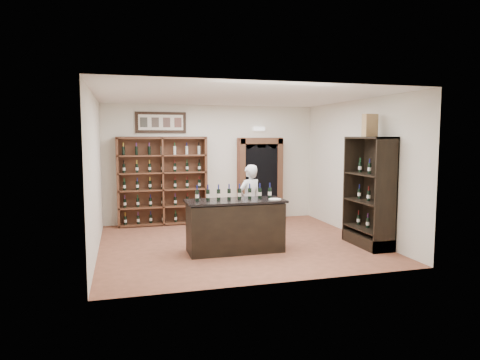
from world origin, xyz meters
name	(u,v)px	position (x,y,z in m)	size (l,w,h in m)	color
floor	(237,243)	(0.00, 0.00, 0.00)	(5.50, 5.50, 0.00)	#93523B
ceiling	(237,97)	(0.00, 0.00, 3.00)	(5.50, 5.50, 0.00)	white
wall_back	(212,164)	(0.00, 2.50, 1.50)	(5.50, 0.04, 3.00)	silver
wall_left	(95,174)	(-2.75, 0.00, 1.50)	(0.04, 5.00, 3.00)	silver
wall_right	(357,168)	(2.75, 0.00, 1.50)	(0.04, 5.00, 3.00)	silver
wine_shelf	(162,181)	(-1.30, 2.33, 1.10)	(2.20, 0.38, 2.20)	brown
framed_picture	(161,122)	(-1.30, 2.47, 2.55)	(1.25, 0.04, 0.52)	black
arched_doorway	(260,177)	(1.25, 2.33, 1.14)	(1.17, 0.35, 2.17)	black
emergency_light	(259,129)	(1.25, 2.42, 2.40)	(0.30, 0.10, 0.10)	white
tasting_counter	(235,226)	(-0.20, -0.60, 0.49)	(1.88, 0.78, 1.00)	black
counter_bottle_0	(197,195)	(-0.92, -0.54, 1.11)	(0.07, 0.07, 0.30)	black
counter_bottle_1	(208,195)	(-0.71, -0.54, 1.11)	(0.07, 0.07, 0.30)	black
counter_bottle_2	(219,194)	(-0.51, -0.54, 1.11)	(0.07, 0.07, 0.30)	black
counter_bottle_3	(229,194)	(-0.30, -0.54, 1.11)	(0.07, 0.07, 0.30)	black
counter_bottle_4	(239,194)	(-0.10, -0.54, 1.11)	(0.07, 0.07, 0.30)	black
counter_bottle_5	(250,193)	(0.11, -0.54, 1.11)	(0.07, 0.07, 0.30)	black
counter_bottle_6	(260,193)	(0.31, -0.54, 1.11)	(0.07, 0.07, 0.30)	black
counter_bottle_7	(270,193)	(0.52, -0.54, 1.11)	(0.07, 0.07, 0.30)	black
side_cabinet	(370,209)	(2.52, -0.90, 0.75)	(0.48, 1.20, 2.20)	black
shopkeeper	(250,201)	(0.41, 0.46, 0.80)	(0.58, 0.38, 1.59)	silver
plate	(275,199)	(0.54, -0.78, 1.01)	(0.24, 0.24, 0.02)	beige
wine_crate	(370,125)	(2.46, -0.92, 2.42)	(0.31, 0.13, 0.44)	#A27A55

